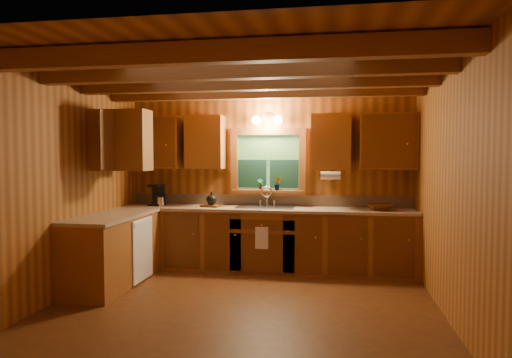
{
  "coord_description": "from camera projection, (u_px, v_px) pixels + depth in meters",
  "views": [
    {
      "loc": [
        0.98,
        -4.95,
        1.64
      ],
      "look_at": [
        0.0,
        0.8,
        1.35
      ],
      "focal_mm": 32.63,
      "sensor_mm": 36.0,
      "label": 1
    }
  ],
  "objects": [
    {
      "name": "paper_towel_roll",
      "position": [
        331.0,
        176.0,
        6.41
      ],
      "size": [
        0.27,
        0.11,
        0.11
      ],
      "primitive_type": "cylinder",
      "rotation": [
        0.0,
        1.57,
        0.0
      ],
      "color": "white",
      "rests_on": "upper_cabinets"
    },
    {
      "name": "wall_sconce",
      "position": [
        267.0,
        120.0,
        6.73
      ],
      "size": [
        0.45,
        0.21,
        0.17
      ],
      "color": "black",
      "rests_on": "room"
    },
    {
      "name": "countertop",
      "position": [
        228.0,
        211.0,
        6.43
      ],
      "size": [
        4.2,
        2.24,
        0.04
      ],
      "color": "tan",
      "rests_on": "base_cabinets"
    },
    {
      "name": "upper_cabinets",
      "position": [
        224.0,
        142.0,
        6.53
      ],
      "size": [
        4.19,
        1.77,
        0.78
      ],
      "color": "brown",
      "rests_on": "room"
    },
    {
      "name": "cutting_board",
      "position": [
        212.0,
        206.0,
        6.76
      ],
      "size": [
        0.32,
        0.27,
        0.03
      ],
      "primitive_type": "cube",
      "rotation": [
        0.0,
        0.0,
        -0.27
      ],
      "color": "#5C3113",
      "rests_on": "countertop"
    },
    {
      "name": "base_cabinets",
      "position": [
        227.0,
        243.0,
        6.45
      ],
      "size": [
        4.2,
        2.22,
        0.86
      ],
      "color": "brown",
      "rests_on": "ground"
    },
    {
      "name": "room",
      "position": [
        244.0,
        187.0,
        5.06
      ],
      "size": [
        4.2,
        4.2,
        4.2
      ],
      "color": "#573015",
      "rests_on": "ground"
    },
    {
      "name": "potted_plant_left",
      "position": [
        260.0,
        184.0,
        6.87
      ],
      "size": [
        0.1,
        0.08,
        0.16
      ],
      "primitive_type": "imported",
      "rotation": [
        0.0,
        0.0,
        0.22
      ],
      "color": "#5C3113",
      "rests_on": "window_sill"
    },
    {
      "name": "ceiling_beams",
      "position": [
        244.0,
        77.0,
        5.0
      ],
      "size": [
        4.2,
        2.54,
        0.18
      ],
      "color": "brown",
      "rests_on": "room"
    },
    {
      "name": "coffee_maker",
      "position": [
        158.0,
        195.0,
        6.94
      ],
      "size": [
        0.18,
        0.23,
        0.32
      ],
      "rotation": [
        0.0,
        0.0,
        -0.22
      ],
      "color": "black",
      "rests_on": "countertop"
    },
    {
      "name": "dish_towel",
      "position": [
        262.0,
        238.0,
        6.34
      ],
      "size": [
        0.18,
        0.01,
        0.3
      ],
      "primitive_type": "cube",
      "color": "white",
      "rests_on": "base_cabinets"
    },
    {
      "name": "teakettle",
      "position": [
        212.0,
        200.0,
        6.76
      ],
      "size": [
        0.15,
        0.15,
        0.2
      ],
      "rotation": [
        0.0,
        0.0,
        0.2
      ],
      "color": "black",
      "rests_on": "cutting_board"
    },
    {
      "name": "window",
      "position": [
        268.0,
        163.0,
        6.88
      ],
      "size": [
        1.12,
        0.08,
        1.0
      ],
      "color": "brown",
      "rests_on": "room"
    },
    {
      "name": "backsplash",
      "position": [
        268.0,
        200.0,
        6.93
      ],
      "size": [
        4.2,
        0.02,
        0.16
      ],
      "primitive_type": "cube",
      "color": "tan",
      "rests_on": "room"
    },
    {
      "name": "dishwasher_panel",
      "position": [
        143.0,
        249.0,
        6.02
      ],
      "size": [
        0.02,
        0.6,
        0.8
      ],
      "primitive_type": "cube",
      "color": "white",
      "rests_on": "base_cabinets"
    },
    {
      "name": "potted_plant_right",
      "position": [
        278.0,
        183.0,
        6.8
      ],
      "size": [
        0.13,
        0.12,
        0.2
      ],
      "primitive_type": "imported",
      "rotation": [
        0.0,
        0.0,
        -0.36
      ],
      "color": "#5C3113",
      "rests_on": "window_sill"
    },
    {
      "name": "sink",
      "position": [
        265.0,
        211.0,
        6.66
      ],
      "size": [
        0.82,
        0.48,
        0.43
      ],
      "color": "silver",
      "rests_on": "countertop"
    },
    {
      "name": "wicker_basket",
      "position": [
        380.0,
        207.0,
        6.33
      ],
      "size": [
        0.41,
        0.41,
        0.09
      ],
      "primitive_type": "imported",
      "rotation": [
        0.0,
        0.0,
        0.16
      ],
      "color": "#48230C",
      "rests_on": "countertop"
    },
    {
      "name": "utensil_crock",
      "position": [
        161.0,
        201.0,
        6.87
      ],
      "size": [
        0.11,
        0.11,
        0.3
      ],
      "rotation": [
        0.0,
        0.0,
        -0.22
      ],
      "color": "silver",
      "rests_on": "countertop"
    },
    {
      "name": "window_sill",
      "position": [
        268.0,
        191.0,
        6.86
      ],
      "size": [
        1.06,
        0.14,
        0.04
      ],
      "primitive_type": "cube",
      "color": "brown",
      "rests_on": "room"
    }
  ]
}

